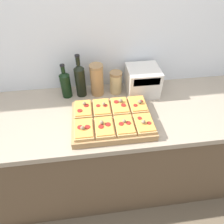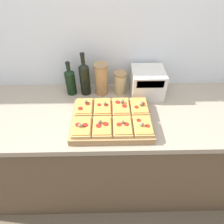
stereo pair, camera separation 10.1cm
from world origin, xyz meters
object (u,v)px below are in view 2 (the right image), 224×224
at_px(grain_jar_short, 120,83).
at_px(toaster_oven, 147,83).
at_px(wine_bottle, 85,78).
at_px(grain_jar_tall, 101,79).
at_px(olive_oil_bottle, 70,81).
at_px(cutting_board, 112,120).

distance_m(grain_jar_short, toaster_oven, 0.19).
distance_m(wine_bottle, grain_jar_tall, 0.12).
bearing_deg(wine_bottle, toaster_oven, -3.01).
xyz_separation_m(wine_bottle, grain_jar_tall, (0.12, -0.00, -0.01)).
distance_m(olive_oil_bottle, toaster_oven, 0.56).
relative_size(grain_jar_tall, toaster_oven, 0.94).
bearing_deg(grain_jar_short, toaster_oven, -6.97).
bearing_deg(wine_bottle, grain_jar_tall, -0.00).
bearing_deg(grain_jar_tall, toaster_oven, -4.08).
xyz_separation_m(grain_jar_tall, toaster_oven, (0.33, -0.02, -0.02)).
bearing_deg(wine_bottle, grain_jar_short, -0.00).
xyz_separation_m(olive_oil_bottle, wine_bottle, (0.11, 0.00, 0.03)).
height_order(grain_jar_tall, grain_jar_short, grain_jar_tall).
relative_size(grain_jar_short, toaster_oven, 0.67).
bearing_deg(olive_oil_bottle, grain_jar_tall, 0.00).
bearing_deg(olive_oil_bottle, cutting_board, -47.48).
xyz_separation_m(olive_oil_bottle, toaster_oven, (0.55, -0.02, -0.01)).
height_order(cutting_board, grain_jar_short, grain_jar_short).
height_order(grain_jar_short, toaster_oven, toaster_oven).
height_order(wine_bottle, toaster_oven, wine_bottle).
distance_m(olive_oil_bottle, wine_bottle, 0.11).
xyz_separation_m(wine_bottle, grain_jar_short, (0.26, -0.00, -0.05)).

